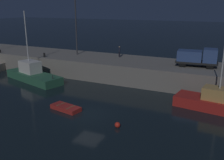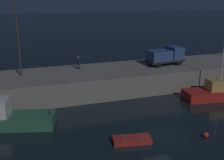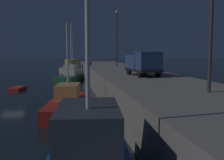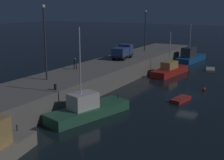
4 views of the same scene
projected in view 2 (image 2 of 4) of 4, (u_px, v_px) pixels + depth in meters
name	position (u px, v px, depth m)	size (l,w,h in m)	color
ground_plane	(161.00, 138.00, 24.76)	(320.00, 320.00, 0.00)	black
pier_quay	(109.00, 80.00, 36.67)	(64.01, 7.97, 2.59)	gray
fishing_boat_blue	(0.00, 118.00, 26.66)	(9.88, 5.28, 9.27)	#2D6647
fishing_boat_white	(221.00, 92.00, 33.87)	(9.15, 3.81, 7.19)	red
dinghy_red_small	(132.00, 140.00, 23.98)	(3.29, 1.85, 0.46)	#B22823
mooring_buoy_near	(206.00, 135.00, 24.75)	(0.48, 0.48, 0.48)	red
lamp_post_west	(17.00, 31.00, 32.24)	(0.44, 0.44, 8.81)	#38383D
utility_truck	(166.00, 56.00, 38.44)	(5.17, 2.51, 2.31)	black
dockworker	(78.00, 62.00, 36.36)	(0.42, 0.42, 1.61)	black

